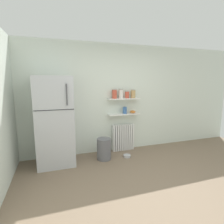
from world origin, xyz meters
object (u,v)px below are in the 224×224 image
object	(u,v)px
vase	(125,110)
trash_bin	(104,149)
storage_jar_2	(127,95)
storage_jar_1	(121,94)
radiator	(123,137)
shelf_bowl	(133,112)
pet_food_bowl	(127,156)
refrigerator	(55,121)
storage_jar_0	(114,94)
storage_jar_3	(133,94)

from	to	relation	value
vase	trash_bin	xyz separation A→B (m)	(-0.63, -0.35, -0.79)
storage_jar_2	storage_jar_1	bearing A→B (deg)	-180.00
radiator	storage_jar_2	bearing A→B (deg)	-20.42
storage_jar_2	shelf_bowl	distance (m)	0.46
storage_jar_2	pet_food_bowl	distance (m)	1.45
storage_jar_1	pet_food_bowl	bearing A→B (deg)	-89.04
shelf_bowl	storage_jar_2	bearing A→B (deg)	180.00
refrigerator	storage_jar_0	xyz separation A→B (m)	(1.37, 0.23, 0.52)
storage_jar_2	vase	xyz separation A→B (m)	(-0.05, -0.00, -0.38)
radiator	storage_jar_0	size ratio (longest dim) A/B	2.94
trash_bin	vase	bearing A→B (deg)	28.70
trash_bin	storage_jar_0	bearing A→B (deg)	43.53
storage_jar_0	storage_jar_1	world-z (taller)	storage_jar_0
radiator	trash_bin	xyz separation A→B (m)	(-0.61, -0.38, -0.09)
storage_jar_3	shelf_bowl	bearing A→B (deg)	180.00
shelf_bowl	vase	bearing A→B (deg)	180.00
storage_jar_3	vase	size ratio (longest dim) A/B	1.24
storage_jar_1	trash_bin	world-z (taller)	storage_jar_1
radiator	trash_bin	size ratio (longest dim) A/B	1.40
refrigerator	shelf_bowl	world-z (taller)	refrigerator
vase	trash_bin	size ratio (longest dim) A/B	0.35
storage_jar_1	pet_food_bowl	world-z (taller)	storage_jar_1
storage_jar_3	shelf_bowl	distance (m)	0.45
storage_jar_2	storage_jar_3	xyz separation A→B (m)	(0.16, -0.00, 0.01)
storage_jar_3	pet_food_bowl	bearing A→B (deg)	-127.90
storage_jar_0	pet_food_bowl	bearing A→B (deg)	-67.49
refrigerator	storage_jar_0	size ratio (longest dim) A/B	8.10
refrigerator	storage_jar_1	world-z (taller)	refrigerator
storage_jar_2	storage_jar_3	distance (m)	0.16
shelf_bowl	pet_food_bowl	world-z (taller)	shelf_bowl
trash_bin	pet_food_bowl	bearing A→B (deg)	-6.33
storage_jar_2	pet_food_bowl	xyz separation A→B (m)	(-0.15, -0.41, -1.38)
refrigerator	radiator	distance (m)	1.74
storage_jar_3	shelf_bowl	size ratio (longest dim) A/B	1.41
refrigerator	storage_jar_0	world-z (taller)	refrigerator
storage_jar_1	trash_bin	size ratio (longest dim) A/B	0.47
storage_jar_0	radiator	bearing A→B (deg)	7.07
refrigerator	shelf_bowl	xyz separation A→B (m)	(1.85, 0.23, 0.06)
storage_jar_3	pet_food_bowl	xyz separation A→B (m)	(-0.32, -0.41, -1.40)
storage_jar_2	trash_bin	distance (m)	1.40
vase	pet_food_bowl	world-z (taller)	vase
vase	shelf_bowl	xyz separation A→B (m)	(0.21, 0.00, -0.05)
storage_jar_1	vase	bearing A→B (deg)	0.00
storage_jar_0	vase	world-z (taller)	storage_jar_0
radiator	trash_bin	world-z (taller)	radiator
storage_jar_0	shelf_bowl	distance (m)	0.66
storage_jar_3	shelf_bowl	xyz separation A→B (m)	(-0.00, 0.00, -0.45)
radiator	storage_jar_0	distance (m)	1.13
storage_jar_2	trash_bin	bearing A→B (deg)	-153.25
radiator	storage_jar_2	xyz separation A→B (m)	(0.08, -0.03, 1.08)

